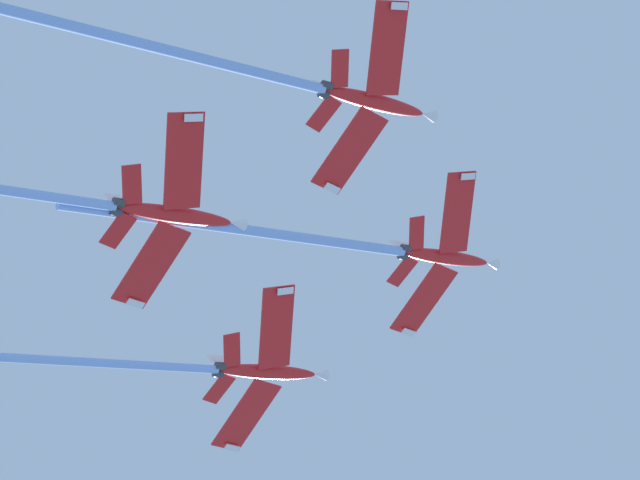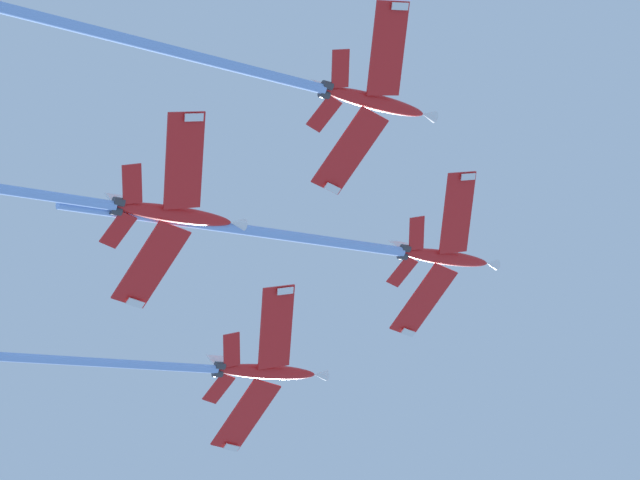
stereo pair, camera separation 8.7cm
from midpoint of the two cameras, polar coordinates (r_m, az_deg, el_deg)
name	(u,v)px [view 1 (the left image)]	position (r m, az deg, el deg)	size (l,w,h in m)	color
jet_lead	(360,246)	(114.96, 2.08, -0.29)	(19.89, 45.37, 25.88)	red
jet_left_wing	(168,366)	(112.03, -7.75, -6.44)	(19.89, 50.70, 28.99)	red
jet_right_wing	(283,79)	(103.16, -1.90, 8.25)	(19.95, 44.95, 25.08)	red
jet_slot	(51,197)	(98.74, -13.58, 2.16)	(19.92, 50.07, 29.59)	red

